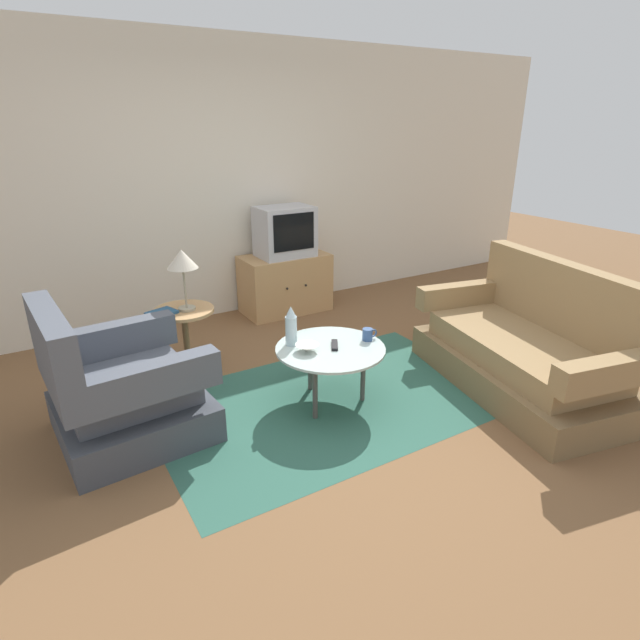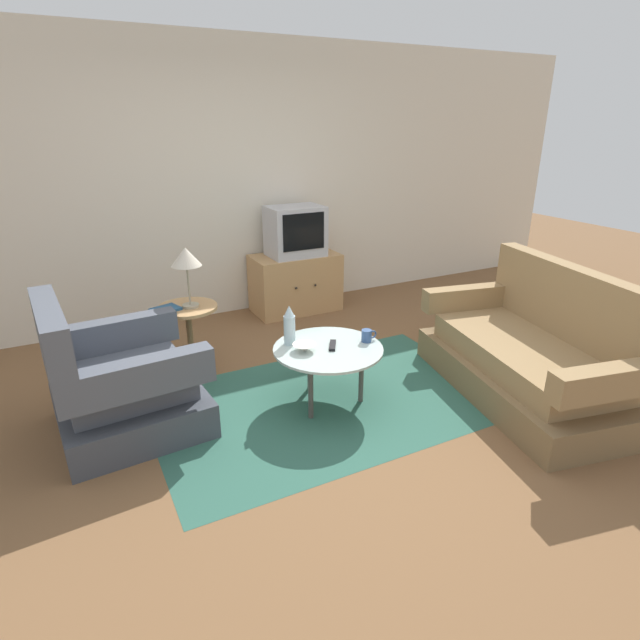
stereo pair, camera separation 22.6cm
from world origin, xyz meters
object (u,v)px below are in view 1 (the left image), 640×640
armchair (120,393)px  mug (368,334)px  tv_stand (285,283)px  couch (527,351)px  coffee_table (330,352)px  tv_remote_dark (335,345)px  side_table (185,328)px  book (162,313)px  television (285,232)px  vase (291,326)px  bowl (307,348)px  table_lamp (182,261)px

armchair → mug: bearing=73.4°
tv_stand → couch: bearing=-72.1°
coffee_table → armchair: bearing=166.4°
tv_stand → mug: tv_stand is taller
coffee_table → tv_remote_dark: (0.04, -0.00, 0.05)m
side_table → armchair: bearing=-135.1°
coffee_table → book: (-0.92, 0.93, 0.18)m
armchair → television: television is taller
mug → television: bearing=80.7°
side_table → tv_remote_dark: 1.24m
side_table → vase: (0.54, -0.76, 0.17)m
mug → armchair: bearing=167.8°
bowl → television: bearing=66.9°
tv_stand → coffee_table: bearing=-108.0°
side_table → table_lamp: size_ratio=1.20×
television → couch: bearing=-71.9°
coffee_table → tv_stand: (0.61, 1.89, -0.10)m
mug → bowl: (-0.48, 0.06, -0.02)m
bowl → tv_stand: bearing=67.1°
coffee_table → tv_stand: size_ratio=0.86×
television → table_lamp: 1.65m
table_lamp → book: size_ratio=1.96×
vase → mug: bearing=-22.9°
armchair → mug: (1.68, -0.36, 0.17)m
couch → bowl: couch is taller
table_lamp → tv_remote_dark: bearing=-50.4°
side_table → vase: bearing=-54.7°
tv_stand → vase: vase is taller
armchair → tv_remote_dark: size_ratio=5.93×
couch → book: 2.79m
table_lamp → book: table_lamp is taller
vase → book: size_ratio=1.20×
mug → tv_stand: bearing=80.8°
coffee_table → tv_remote_dark: tv_remote_dark is taller
table_lamp → book: bearing=178.7°
table_lamp → mug: table_lamp is taller
couch → television: television is taller
armchair → side_table: size_ratio=1.70×
armchair → vase: armchair is taller
tv_stand → bowl: tv_stand is taller
couch → vase: (-1.62, 0.75, 0.28)m
tv_stand → vase: 1.91m
side_table → television: 1.71m
tv_stand → book: bearing=-148.0°
coffee_table → table_lamp: table_lamp is taller
armchair → tv_remote_dark: 1.46m
tv_stand → mug: bearing=-99.2°
armchair → coffee_table: armchair is taller
television → tv_remote_dark: television is taller
tv_stand → mug: size_ratio=7.47×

